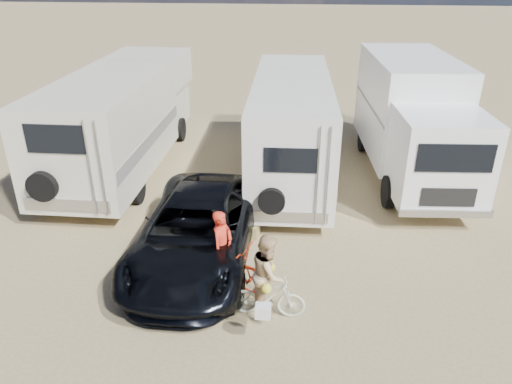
# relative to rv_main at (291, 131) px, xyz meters

# --- Properties ---
(ground) EXTENTS (140.00, 140.00, 0.00)m
(ground) POSITION_rel_rv_main_xyz_m (-0.42, -6.66, -1.60)
(ground) COLOR tan
(ground) RESTS_ON ground
(rv_main) EXTENTS (2.49, 7.88, 3.20)m
(rv_main) POSITION_rel_rv_main_xyz_m (0.00, 0.00, 0.00)
(rv_main) COLOR silver
(rv_main) RESTS_ON ground
(rv_left) EXTENTS (2.70, 8.98, 3.22)m
(rv_left) POSITION_rel_rv_main_xyz_m (-5.57, 0.46, 0.01)
(rv_left) COLOR silver
(rv_left) RESTS_ON ground
(box_truck) EXTENTS (2.93, 7.59, 3.65)m
(box_truck) POSITION_rel_rv_main_xyz_m (3.85, 0.50, 0.23)
(box_truck) COLOR white
(box_truck) RESTS_ON ground
(dark_suv) EXTENTS (2.64, 5.63, 1.56)m
(dark_suv) POSITION_rel_rv_main_xyz_m (-2.00, -5.00, -0.82)
(dark_suv) COLOR black
(dark_suv) RESTS_ON ground
(bike_man) EXTENTS (2.15, 1.42, 1.07)m
(bike_man) POSITION_rel_rv_main_xyz_m (-1.25, -5.91, -1.06)
(bike_man) COLOR red
(bike_man) RESTS_ON ground
(bike_woman) EXTENTS (1.50, 0.48, 0.89)m
(bike_woman) POSITION_rel_rv_main_xyz_m (-0.20, -6.85, -1.15)
(bike_woman) COLOR beige
(bike_woman) RESTS_ON ground
(rider_man) EXTENTS (0.58, 0.69, 1.62)m
(rider_man) POSITION_rel_rv_main_xyz_m (-1.25, -5.91, -0.79)
(rider_man) COLOR red
(rider_man) RESTS_ON ground
(rider_woman) EXTENTS (0.67, 0.84, 1.68)m
(rider_woman) POSITION_rel_rv_main_xyz_m (-0.20, -6.85, -0.76)
(rider_woman) COLOR tan
(rider_woman) RESTS_ON ground
(bike_parked) EXTENTS (1.77, 1.47, 0.91)m
(bike_parked) POSITION_rel_rv_main_xyz_m (4.70, -0.71, -1.14)
(bike_parked) COLOR #2A2C2A
(bike_parked) RESTS_ON ground
(cooler) EXTENTS (0.64, 0.50, 0.47)m
(cooler) POSITION_rel_rv_main_xyz_m (-2.52, -4.35, -1.36)
(cooler) COLOR #295795
(cooler) RESTS_ON ground
(crate) EXTENTS (0.49, 0.49, 0.34)m
(crate) POSITION_rel_rv_main_xyz_m (-0.88, -3.81, -1.43)
(crate) COLOR #99874E
(crate) RESTS_ON ground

